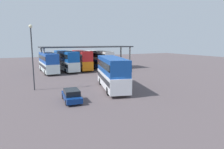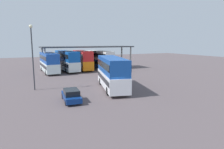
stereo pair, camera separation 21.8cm
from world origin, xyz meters
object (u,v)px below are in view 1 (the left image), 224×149
double_decker_mid_row (66,60)px  parked_hatchback (72,95)px  double_decker_end_of_row (98,59)px  lamppost_tall (32,50)px  double_decker_main (112,72)px  double_decker_far_right (82,59)px  double_decker_near_canopy (48,62)px

double_decker_mid_row → parked_hatchback: bearing=164.6°
parked_hatchback → double_decker_end_of_row: double_decker_end_of_row is taller
double_decker_mid_row → lamppost_tall: lamppost_tall is taller
double_decker_main → lamppost_tall: 10.83m
double_decker_mid_row → lamppost_tall: 18.33m
double_decker_main → double_decker_mid_row: (-1.34, 20.17, 0.04)m
double_decker_far_right → double_decker_end_of_row: (4.27, 0.83, -0.05)m
double_decker_near_canopy → double_decker_mid_row: size_ratio=0.95×
double_decker_near_canopy → double_decker_far_right: bearing=-82.3°
parked_hatchback → double_decker_near_canopy: size_ratio=0.40×
double_decker_end_of_row → lamppost_tall: size_ratio=1.29×
double_decker_main → double_decker_mid_row: size_ratio=0.92×
double_decker_main → lamppost_tall: lamppost_tall is taller
lamppost_tall → double_decker_near_canopy: bearing=74.2°
parked_hatchback → double_decker_mid_row: (5.17, 23.40, 1.73)m
double_decker_far_right → lamppost_tall: 20.33m
double_decker_near_canopy → lamppost_tall: lamppost_tall is taller
double_decker_mid_row → double_decker_end_of_row: (7.97, 0.91, -0.08)m
parked_hatchback → lamppost_tall: (-3.08, 7.30, 4.64)m
double_decker_far_right → double_decker_end_of_row: double_decker_far_right is taller
parked_hatchback → double_decker_mid_row: bearing=-7.0°
double_decker_far_right → double_decker_near_canopy: bearing=101.2°
parked_hatchback → double_decker_far_right: bearing=-15.3°
parked_hatchback → double_decker_end_of_row: (13.14, 24.31, 1.65)m
double_decker_far_right → double_decker_end_of_row: size_ratio=0.92×
double_decker_main → lamppost_tall: (-9.59, 4.07, 2.95)m
parked_hatchback → double_decker_mid_row: double_decker_mid_row is taller
double_decker_far_right → double_decker_end_of_row: bearing=-75.5°
double_decker_near_canopy → double_decker_main: bearing=-164.6°
double_decker_near_canopy → double_decker_mid_row: (3.95, 0.94, 0.14)m
parked_hatchback → double_decker_main: bearing=-58.1°
double_decker_mid_row → double_decker_main: bearing=-179.1°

